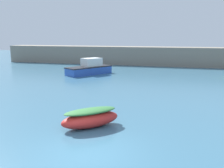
{
  "coord_description": "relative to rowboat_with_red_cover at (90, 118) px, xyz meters",
  "views": [
    {
      "loc": [
        3.49,
        -8.78,
        4.64
      ],
      "look_at": [
        -1.75,
        10.29,
        0.78
      ],
      "focal_mm": 40.0,
      "sensor_mm": 36.0,
      "label": 1
    }
  ],
  "objects": [
    {
      "name": "motorboat_grey_hull",
      "position": [
        -6.33,
        16.89,
        0.22
      ],
      "size": [
        4.86,
        5.89,
        1.93
      ],
      "rotation": [
        0.0,
        0.0,
        4.13
      ],
      "color": "#2D56B7",
      "rests_on": "ground_plane"
    },
    {
      "name": "ground_plane",
      "position": [
        0.8,
        -2.67,
        -0.59
      ],
      "size": [
        120.0,
        120.0,
        0.2
      ],
      "primitive_type": "cube",
      "color": "#38667F"
    },
    {
      "name": "harbor_breakwater",
      "position": [
        0.8,
        28.58,
        0.94
      ],
      "size": [
        51.59,
        3.62,
        2.87
      ],
      "primitive_type": "cube",
      "color": "gray",
      "rests_on": "ground_plane"
    },
    {
      "name": "rowboat_with_red_cover",
      "position": [
        0.0,
        0.0,
        0.0
      ],
      "size": [
        3.02,
        2.92,
        0.98
      ],
      "rotation": [
        0.0,
        0.0,
        0.75
      ],
      "color": "red",
      "rests_on": "ground_plane"
    }
  ]
}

